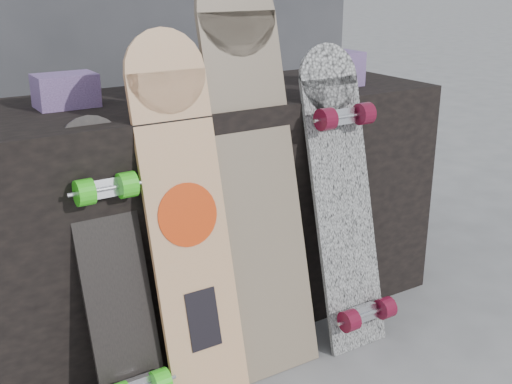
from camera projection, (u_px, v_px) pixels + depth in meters
ground at (288, 373)px, 2.01m from camera, size 60.00×60.00×0.00m
vendor_table at (209, 206)px, 2.27m from camera, size 1.60×0.60×0.80m
merch_box_purple at (66, 91)px, 1.93m from camera, size 0.18×0.12×0.10m
merch_box_small at (338, 68)px, 2.30m from camera, size 0.14×0.14×0.12m
merch_box_flat at (198, 84)px, 2.17m from camera, size 0.22×0.10×0.06m
longboard_geisha at (186, 209)px, 1.81m from camera, size 0.24×0.28×1.05m
longboard_celtic at (256, 162)px, 1.94m from camera, size 0.27×0.32×1.21m
longboard_cascadia at (345, 196)px, 2.07m from camera, size 0.22×0.32×0.98m
skateboard_dark at (115, 270)px, 1.75m from camera, size 0.19×0.31×0.83m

